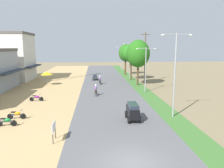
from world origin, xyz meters
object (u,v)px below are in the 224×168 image
(median_tree_third, at_px, (125,53))
(street_signboard, at_px, (54,128))
(median_tree_nearest, at_px, (138,54))
(median_tree_second, at_px, (131,53))
(streetlamp_mid, at_px, (146,66))
(motorbike_ahead_second, at_px, (100,80))
(streetlamp_near, at_px, (175,70))
(utility_pole_near, at_px, (145,57))
(vendor_umbrella, at_px, (47,73))
(parked_motorbike_nearest, at_px, (7,121))
(car_hatchback_charcoal, at_px, (95,77))
(streetlamp_farthest, at_px, (122,57))
(car_van_black, at_px, (133,111))
(parked_motorbike_second, at_px, (17,114))
(motorbike_foreground_rider, at_px, (96,90))
(parked_motorbike_third, at_px, (37,97))
(streetlamp_far, at_px, (130,58))

(median_tree_third, bearing_deg, street_signboard, -105.64)
(median_tree_nearest, relative_size, median_tree_second, 1.09)
(streetlamp_mid, height_order, motorbike_ahead_second, streetlamp_mid)
(median_tree_third, height_order, motorbike_ahead_second, median_tree_third)
(streetlamp_near, relative_size, utility_pole_near, 0.84)
(vendor_umbrella, distance_m, median_tree_nearest, 17.32)
(parked_motorbike_nearest, distance_m, car_hatchback_charcoal, 28.12)
(streetlamp_farthest, bearing_deg, car_van_black, -95.68)
(parked_motorbike_second, bearing_deg, motorbike_foreground_rider, 51.56)
(median_tree_nearest, relative_size, motorbike_foreground_rider, 4.65)
(streetlamp_near, xyz_separation_m, streetlamp_mid, (0.00, 12.47, -0.74))
(parked_motorbike_third, xyz_separation_m, car_hatchback_charcoal, (7.72, 17.77, 0.19))
(parked_motorbike_nearest, height_order, parked_motorbike_third, same)
(streetlamp_farthest, bearing_deg, vendor_umbrella, -126.24)
(vendor_umbrella, height_order, motorbike_ahead_second, vendor_umbrella)
(parked_motorbike_nearest, xyz_separation_m, streetlamp_farthest, (15.95, 44.40, 3.67))
(median_tree_nearest, relative_size, streetlamp_near, 0.99)
(median_tree_second, height_order, utility_pole_near, utility_pole_near)
(car_van_black, distance_m, motorbike_foreground_rider, 11.76)
(median_tree_third, height_order, streetlamp_near, streetlamp_near)
(streetlamp_far, relative_size, utility_pole_near, 0.79)
(parked_motorbike_second, relative_size, motorbike_ahead_second, 1.00)
(median_tree_second, bearing_deg, median_tree_nearest, -88.14)
(median_tree_second, height_order, streetlamp_mid, median_tree_second)
(car_van_black, height_order, motorbike_ahead_second, car_van_black)
(parked_motorbike_nearest, relative_size, streetlamp_near, 0.21)
(median_tree_second, bearing_deg, streetlamp_far, 86.05)
(vendor_umbrella, distance_m, motorbike_foreground_rider, 13.15)
(parked_motorbike_nearest, distance_m, utility_pole_near, 29.14)
(streetlamp_far, bearing_deg, streetlamp_near, -90.00)
(parked_motorbike_second, distance_m, utility_pole_near, 27.51)
(vendor_umbrella, xyz_separation_m, motorbike_ahead_second, (9.88, 0.21, -1.45))
(median_tree_second, relative_size, motorbike_foreground_rider, 4.26)
(utility_pole_near, bearing_deg, streetlamp_far, 105.57)
(median_tree_nearest, bearing_deg, streetlamp_far, 90.09)
(streetlamp_near, distance_m, motorbike_foreground_rider, 13.63)
(median_tree_second, relative_size, streetlamp_far, 0.97)
(median_tree_second, bearing_deg, streetlamp_mid, -89.12)
(street_signboard, height_order, median_tree_third, median_tree_third)
(parked_motorbike_second, distance_m, median_tree_nearest, 24.65)
(utility_pole_near, distance_m, motorbike_foreground_rider, 15.08)
(motorbike_ahead_second, bearing_deg, vendor_umbrella, -178.79)
(motorbike_ahead_second, bearing_deg, streetlamp_near, -70.72)
(streetlamp_farthest, distance_m, motorbike_foreground_rider, 33.60)
(street_signboard, bearing_deg, median_tree_second, 70.04)
(parked_motorbike_nearest, bearing_deg, vendor_umbrella, 92.52)
(vendor_umbrella, xyz_separation_m, streetlamp_mid, (16.89, -7.36, 1.83))
(median_tree_third, distance_m, streetlamp_far, 6.49)
(parked_motorbike_third, distance_m, median_tree_nearest, 19.88)
(street_signboard, bearing_deg, streetlamp_near, 24.40)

